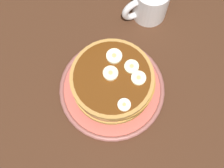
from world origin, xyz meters
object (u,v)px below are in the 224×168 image
Objects in this scene: banana_slice_4 at (131,65)px; banana_slice_3 at (138,78)px; banana_slice_1 at (114,56)px; banana_slice_2 at (124,105)px; plate at (112,89)px; banana_slice_0 at (111,73)px; pancake_stack at (113,82)px; coffee_mug at (149,2)px.

banana_slice_3 is at bearing 90.46° from banana_slice_4.
banana_slice_1 is 1.25× the size of banana_slice_2.
plate is 7.73× the size of banana_slice_0.
banana_slice_4 reaches higher than pancake_stack.
banana_slice_3 is at bearing -145.74° from banana_slice_2.
banana_slice_0 reaches higher than banana_slice_2.
banana_slice_0 is 1.19× the size of banana_slice_2.
banana_slice_3 is (-4.74, 2.98, 8.92)cm from plate.
banana_slice_3 is 22.96cm from coffee_mug.
banana_slice_3 is at bearing 108.24° from banana_slice_1.
banana_slice_4 is (-2.21, 3.46, -0.12)cm from banana_slice_1.
plate is 8.04× the size of banana_slice_4.
plate is at bearing -32.14° from banana_slice_3.
banana_slice_1 is 7.15cm from banana_slice_3.
banana_slice_1 is (-2.50, -3.81, 8.99)cm from plate.
banana_slice_3 is at bearing 52.57° from coffee_mug.
banana_slice_1 is (-2.47, -3.14, 0.01)cm from banana_slice_0.
coffee_mug is at bearing -145.23° from banana_slice_1.
banana_slice_3 reaches higher than plate.
pancake_stack and coffee_mug have the same top height.
banana_slice_2 reaches higher than coffee_mug.
coffee_mug is (-17.99, -14.76, -0.66)cm from pancake_stack.
pancake_stack is at bearing -171.03° from plate.
plate is at bearing 86.95° from banana_slice_0.
pancake_stack is (-0.37, -0.06, 4.61)cm from plate.
banana_slice_1 is at bearing -128.17° from banana_slice_0.
pancake_stack is 5.71× the size of banana_slice_0.
banana_slice_1 is 19.96cm from coffee_mug.
banana_slice_0 is 7.37cm from banana_slice_2.
banana_slice_3 is 3.33cm from banana_slice_4.
pancake_stack is 5.41× the size of banana_slice_1.
banana_slice_1 is at bearing -123.32° from plate.
pancake_stack is 6.09cm from banana_slice_4.
banana_slice_4 is (0.03, -3.33, -0.05)cm from banana_slice_3.
banana_slice_0 is 1.04× the size of banana_slice_4.
banana_slice_1 is 10.94cm from banana_slice_2.
pancake_stack reaches higher than plate.
coffee_mug is at bearing -127.43° from banana_slice_3.
banana_slice_0 is 1.03× the size of banana_slice_3.
banana_slice_0 is 0.95× the size of banana_slice_1.
banana_slice_0 is 5.96cm from banana_slice_3.
banana_slice_4 is at bearing -176.20° from pancake_stack.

